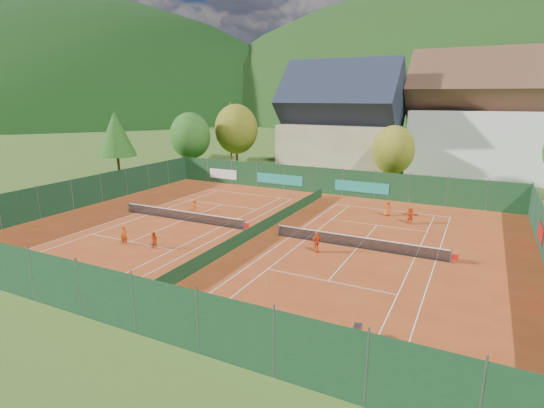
{
  "coord_description": "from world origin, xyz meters",
  "views": [
    {
      "loc": [
        15.56,
        -29.13,
        10.88
      ],
      "look_at": [
        0.0,
        2.0,
        2.0
      ],
      "focal_mm": 28.0,
      "sensor_mm": 36.0,
      "label": 1
    }
  ],
  "objects": [
    {
      "name": "player_right_near",
      "position": [
        5.63,
        -2.15,
        0.78
      ],
      "size": [
        0.8,
        0.98,
        1.56
      ],
      "primitive_type": "imported",
      "rotation": [
        0.0,
        0.0,
        1.02
      ],
      "color": "#E54914",
      "rests_on": "ground"
    },
    {
      "name": "ball_hopper",
      "position": [
        11.28,
        -11.72,
        0.56
      ],
      "size": [
        0.34,
        0.34,
        0.8
      ],
      "color": "slate",
      "rests_on": "ground"
    },
    {
      "name": "player_right_far_b",
      "position": [
        10.44,
        8.13,
        0.76
      ],
      "size": [
        1.48,
        0.75,
        1.53
      ],
      "primitive_type": "imported",
      "rotation": [
        0.0,
        0.0,
        3.36
      ],
      "color": "#E34C14",
      "rests_on": "ground"
    },
    {
      "name": "loose_ball_0",
      "position": [
        -8.12,
        -6.3,
        0.03
      ],
      "size": [
        0.07,
        0.07,
        0.07
      ],
      "primitive_type": "sphere",
      "color": "#CCD833",
      "rests_on": "ground"
    },
    {
      "name": "tree_west_mid",
      "position": [
        -18.0,
        26.0,
        6.07
      ],
      "size": [
        6.44,
        6.44,
        9.78
      ],
      "color": "#4E2D1B",
      "rests_on": "ground"
    },
    {
      "name": "player_right_far_a",
      "position": [
        8.12,
        9.78,
        0.75
      ],
      "size": [
        0.85,
        0.69,
        1.5
      ],
      "primitive_type": "imported",
      "rotation": [
        0.0,
        0.0,
        3.47
      ],
      "color": "#CD4D12",
      "rests_on": "ground"
    },
    {
      "name": "chalet",
      "position": [
        -3.0,
        30.0,
        6.62
      ],
      "size": [
        16.2,
        12.0,
        16.0
      ],
      "color": "beige",
      "rests_on": "ground"
    },
    {
      "name": "player_left_far",
      "position": [
        -8.56,
        2.6,
        0.68
      ],
      "size": [
        0.98,
        0.72,
        1.36
      ],
      "primitive_type": "imported",
      "rotation": [
        0.0,
        0.0,
        2.87
      ],
      "color": "#E64F14",
      "rests_on": "ground"
    },
    {
      "name": "fence_south",
      "position": [
        0.0,
        -16.0,
        1.5
      ],
      "size": [
        40.0,
        0.04,
        3.0
      ],
      "color": "#13341C",
      "rests_on": "ground"
    },
    {
      "name": "mountain_backdrop",
      "position": [
        28.54,
        233.48,
        -39.64
      ],
      "size": [
        820.0,
        530.0,
        242.0
      ],
      "color": "black",
      "rests_on": "ground"
    },
    {
      "name": "tennis_net_right",
      "position": [
        8.15,
        0.0,
        0.51
      ],
      "size": [
        13.3,
        0.1,
        1.02
      ],
      "color": "#59595B",
      "rests_on": "ground"
    },
    {
      "name": "clay_pad",
      "position": [
        0.0,
        0.0,
        0.01
      ],
      "size": [
        40.0,
        32.0,
        0.01
      ],
      "primitive_type": "cube",
      "color": "#A33E18",
      "rests_on": "ground"
    },
    {
      "name": "court_divider",
      "position": [
        0.0,
        0.0,
        0.5
      ],
      "size": [
        0.03,
        28.8,
        1.0
      ],
      "color": "#13361B",
      "rests_on": "ground"
    },
    {
      "name": "tree_west_front",
      "position": [
        -22.0,
        20.0,
        5.39
      ],
      "size": [
        5.72,
        5.72,
        8.69
      ],
      "color": "#442D18",
      "rests_on": "ground"
    },
    {
      "name": "hotel_block_a",
      "position": [
        16.0,
        36.0,
        7.38
      ],
      "size": [
        21.6,
        11.0,
        17.25
      ],
      "color": "silver",
      "rests_on": "ground"
    },
    {
      "name": "court_markings_right",
      "position": [
        8.0,
        0.0,
        0.01
      ],
      "size": [
        11.03,
        23.83,
        0.0
      ],
      "color": "white",
      "rests_on": "ground"
    },
    {
      "name": "loose_ball_1",
      "position": [
        4.82,
        -8.38,
        0.03
      ],
      "size": [
        0.07,
        0.07,
        0.07
      ],
      "primitive_type": "sphere",
      "color": "#CCD833",
      "rests_on": "ground"
    },
    {
      "name": "tree_center",
      "position": [
        6.0,
        22.0,
        4.72
      ],
      "size": [
        5.01,
        5.01,
        7.6
      ],
      "color": "#442F18",
      "rests_on": "ground"
    },
    {
      "name": "court_markings_left",
      "position": [
        -8.0,
        0.0,
        0.01
      ],
      "size": [
        11.03,
        23.83,
        0.0
      ],
      "color": "white",
      "rests_on": "ground"
    },
    {
      "name": "fence_north",
      "position": [
        -0.46,
        15.99,
        1.47
      ],
      "size": [
        40.0,
        0.1,
        3.0
      ],
      "color": "#14381B",
      "rests_on": "ground"
    },
    {
      "name": "tree_west_back",
      "position": [
        -24.0,
        34.0,
        6.74
      ],
      "size": [
        5.6,
        5.6,
        10.0
      ],
      "color": "#4B331A",
      "rests_on": "ground"
    },
    {
      "name": "tree_west_side",
      "position": [
        -28.0,
        12.0,
        6.06
      ],
      "size": [
        5.04,
        5.04,
        9.0
      ],
      "color": "#4D2C1B",
      "rests_on": "ground"
    },
    {
      "name": "tennis_net_left",
      "position": [
        -7.85,
        0.0,
        0.51
      ],
      "size": [
        13.3,
        0.1,
        1.02
      ],
      "color": "#59595B",
      "rests_on": "ground"
    },
    {
      "name": "ground",
      "position": [
        0.0,
        0.0,
        -0.02
      ],
      "size": [
        600.0,
        600.0,
        0.0
      ],
      "primitive_type": "plane",
      "color": "#39581B",
      "rests_on": "ground"
    },
    {
      "name": "player_left_mid",
      "position": [
        -5.24,
        -6.79,
        0.65
      ],
      "size": [
        0.67,
        0.54,
        1.29
      ],
      "primitive_type": "imported",
      "rotation": [
        0.0,
        0.0,
        0.09
      ],
      "color": "#CE4112",
      "rests_on": "ground"
    },
    {
      "name": "fence_west",
      "position": [
        -20.0,
        0.0,
        1.5
      ],
      "size": [
        0.04,
        32.0,
        3.0
      ],
      "color": "#12331D",
      "rests_on": "ground"
    },
    {
      "name": "player_left_near",
      "position": [
        -7.88,
        -7.08,
        0.73
      ],
      "size": [
        0.63,
        0.6,
        1.46
      ],
      "primitive_type": "imported",
      "rotation": [
        0.0,
        0.0,
        0.63
      ],
      "color": "#CC4912",
      "rests_on": "ground"
    }
  ]
}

